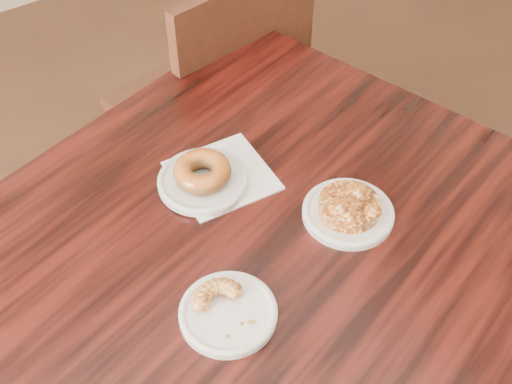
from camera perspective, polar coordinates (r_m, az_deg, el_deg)
cafe_table at (r=1.38m, az=1.97°, el=-13.86°), size 1.16×1.16×0.75m
chair_far at (r=1.80m, az=-4.68°, el=7.68°), size 0.50×0.50×0.90m
napkin at (r=1.16m, az=-3.06°, el=1.48°), size 0.18×0.18×0.00m
plate_donut at (r=1.14m, az=-4.72°, el=0.96°), size 0.16×0.16×0.01m
plate_cruller at (r=0.97m, az=-2.49°, el=-10.73°), size 0.15×0.15×0.01m
plate_fritter at (r=1.10m, az=8.18°, el=-1.88°), size 0.16×0.16×0.01m
glazed_donut at (r=1.12m, az=-4.79°, el=1.82°), size 0.10×0.10×0.04m
apple_fritter at (r=1.09m, az=8.31°, el=-1.07°), size 0.14×0.14×0.03m
cruller_fragment at (r=0.96m, az=-2.52°, el=-10.13°), size 0.09×0.09×0.03m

